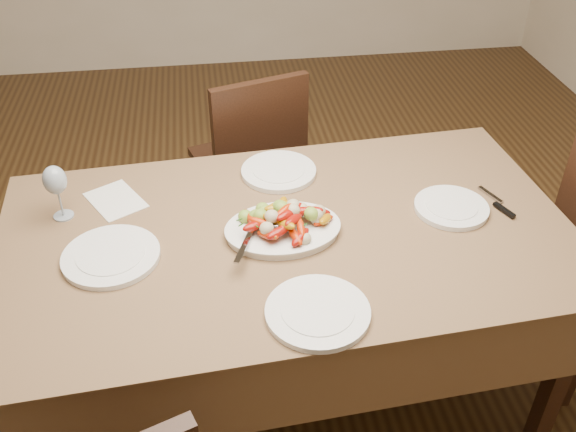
{
  "coord_description": "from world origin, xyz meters",
  "views": [
    {
      "loc": [
        -0.13,
        -1.8,
        2.02
      ],
      "look_at": [
        0.1,
        -0.19,
        0.82
      ],
      "focal_mm": 40.0,
      "sensor_mm": 36.0,
      "label": 1
    }
  ],
  "objects_px": {
    "dining_table": "(288,315)",
    "chair_far": "(246,161)",
    "plate_far": "(279,172)",
    "wine_glass": "(57,191)",
    "plate_near": "(318,312)",
    "plate_right": "(451,208)",
    "plate_left": "(111,256)",
    "serving_platter": "(283,231)"
  },
  "relations": [
    {
      "from": "dining_table",
      "to": "plate_near",
      "type": "height_order",
      "value": "plate_near"
    },
    {
      "from": "serving_platter",
      "to": "plate_right",
      "type": "xyz_separation_m",
      "value": [
        0.58,
        0.05,
        -0.0
      ]
    },
    {
      "from": "wine_glass",
      "to": "plate_near",
      "type": "bearing_deg",
      "value": -36.9
    },
    {
      "from": "dining_table",
      "to": "chair_far",
      "type": "relative_size",
      "value": 1.94
    },
    {
      "from": "serving_platter",
      "to": "plate_far",
      "type": "distance_m",
      "value": 0.36
    },
    {
      "from": "plate_right",
      "to": "plate_left",
      "type": "bearing_deg",
      "value": -174.91
    },
    {
      "from": "dining_table",
      "to": "plate_right",
      "type": "bearing_deg",
      "value": 4.18
    },
    {
      "from": "dining_table",
      "to": "wine_glass",
      "type": "xyz_separation_m",
      "value": [
        -0.72,
        0.19,
        0.48
      ]
    },
    {
      "from": "plate_left",
      "to": "plate_near",
      "type": "height_order",
      "value": "same"
    },
    {
      "from": "dining_table",
      "to": "chair_far",
      "type": "bearing_deg",
      "value": 94.23
    },
    {
      "from": "plate_near",
      "to": "wine_glass",
      "type": "xyz_separation_m",
      "value": [
        -0.75,
        0.57,
        0.09
      ]
    },
    {
      "from": "plate_far",
      "to": "dining_table",
      "type": "bearing_deg",
      "value": -92.41
    },
    {
      "from": "wine_glass",
      "to": "plate_right",
      "type": "bearing_deg",
      "value": -6.4
    },
    {
      "from": "plate_left",
      "to": "plate_near",
      "type": "relative_size",
      "value": 1.02
    },
    {
      "from": "plate_right",
      "to": "plate_far",
      "type": "bearing_deg",
      "value": 150.77
    },
    {
      "from": "dining_table",
      "to": "plate_left",
      "type": "height_order",
      "value": "plate_left"
    },
    {
      "from": "plate_left",
      "to": "plate_far",
      "type": "relative_size",
      "value": 1.09
    },
    {
      "from": "plate_near",
      "to": "wine_glass",
      "type": "distance_m",
      "value": 0.95
    },
    {
      "from": "chair_far",
      "to": "plate_far",
      "type": "xyz_separation_m",
      "value": [
        0.08,
        -0.57,
        0.29
      ]
    },
    {
      "from": "serving_platter",
      "to": "plate_near",
      "type": "relative_size",
      "value": 1.23
    },
    {
      "from": "chair_far",
      "to": "serving_platter",
      "type": "height_order",
      "value": "chair_far"
    },
    {
      "from": "serving_platter",
      "to": "plate_left",
      "type": "xyz_separation_m",
      "value": [
        -0.53,
        -0.05,
        -0.0
      ]
    },
    {
      "from": "chair_far",
      "to": "plate_left",
      "type": "bearing_deg",
      "value": 46.17
    },
    {
      "from": "dining_table",
      "to": "plate_right",
      "type": "relative_size",
      "value": 7.42
    },
    {
      "from": "chair_far",
      "to": "plate_left",
      "type": "height_order",
      "value": "chair_far"
    },
    {
      "from": "chair_far",
      "to": "plate_near",
      "type": "xyz_separation_m",
      "value": [
        0.1,
        -1.29,
        0.29
      ]
    },
    {
      "from": "dining_table",
      "to": "plate_far",
      "type": "height_order",
      "value": "plate_far"
    },
    {
      "from": "plate_near",
      "to": "plate_far",
      "type": "bearing_deg",
      "value": 91.08
    },
    {
      "from": "plate_left",
      "to": "wine_glass",
      "type": "xyz_separation_m",
      "value": [
        -0.17,
        0.24,
        0.09
      ]
    },
    {
      "from": "chair_far",
      "to": "plate_right",
      "type": "bearing_deg",
      "value": 108.48
    },
    {
      "from": "chair_far",
      "to": "wine_glass",
      "type": "relative_size",
      "value": 4.64
    },
    {
      "from": "plate_left",
      "to": "wine_glass",
      "type": "distance_m",
      "value": 0.31
    },
    {
      "from": "chair_far",
      "to": "wine_glass",
      "type": "height_order",
      "value": "wine_glass"
    },
    {
      "from": "plate_right",
      "to": "wine_glass",
      "type": "height_order",
      "value": "wine_glass"
    },
    {
      "from": "dining_table",
      "to": "chair_far",
      "type": "distance_m",
      "value": 0.92
    },
    {
      "from": "dining_table",
      "to": "serving_platter",
      "type": "bearing_deg",
      "value": -153.08
    },
    {
      "from": "plate_left",
      "to": "plate_far",
      "type": "xyz_separation_m",
      "value": [
        0.57,
        0.4,
        0.0
      ]
    },
    {
      "from": "chair_far",
      "to": "plate_far",
      "type": "bearing_deg",
      "value": 80.96
    },
    {
      "from": "plate_far",
      "to": "plate_near",
      "type": "bearing_deg",
      "value": -88.92
    },
    {
      "from": "plate_far",
      "to": "wine_glass",
      "type": "relative_size",
      "value": 1.33
    },
    {
      "from": "chair_far",
      "to": "serving_platter",
      "type": "xyz_separation_m",
      "value": [
        0.05,
        -0.92,
        0.3
      ]
    },
    {
      "from": "dining_table",
      "to": "plate_near",
      "type": "xyz_separation_m",
      "value": [
        0.03,
        -0.38,
        0.39
      ]
    }
  ]
}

